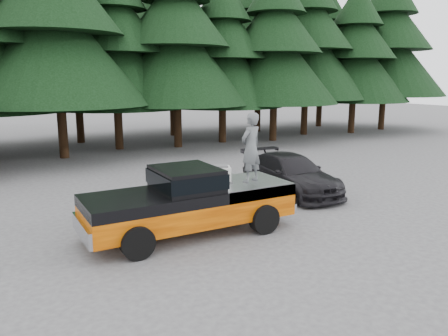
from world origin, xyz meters
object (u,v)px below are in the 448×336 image
man_on_bed (251,148)px  parked_car (290,174)px  pickup_truck (190,211)px  air_compressor (219,175)px

man_on_bed → parked_car: size_ratio=0.41×
parked_car → man_on_bed: bearing=-140.9°
pickup_truck → parked_car: (5.28, 2.29, 0.06)m
pickup_truck → parked_car: size_ratio=1.21×
pickup_truck → man_on_bed: (1.88, -0.17, 1.68)m
pickup_truck → air_compressor: air_compressor is taller
pickup_truck → air_compressor: 1.41m
pickup_truck → parked_car: bearing=23.4°
pickup_truck → air_compressor: (1.07, 0.24, 0.88)m
man_on_bed → parked_car: bearing=-161.6°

